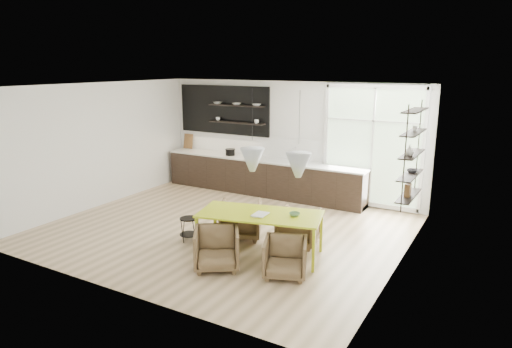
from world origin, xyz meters
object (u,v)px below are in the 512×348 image
object	(u,v)px
dining_table	(260,216)
wire_stool	(189,226)
armchair_back_right	(299,227)
armchair_front_right	(285,257)
armchair_back_left	(241,220)
armchair_front_left	(217,249)

from	to	relation	value
dining_table	wire_stool	distance (m)	1.58
armchair_back_right	armchair_front_right	world-z (taller)	armchair_back_right
armchair_back_left	armchair_front_right	world-z (taller)	armchair_back_left
dining_table	wire_stool	bearing A→B (deg)	169.74
armchair_front_left	armchair_front_right	distance (m)	1.16
armchair_back_left	wire_stool	distance (m)	1.01
armchair_back_right	wire_stool	bearing A→B (deg)	16.89
armchair_back_right	armchair_front_left	xyz separation A→B (m)	(-0.74, -1.63, 0.00)
armchair_back_left	armchair_back_right	distance (m)	1.15
armchair_front_right	wire_stool	size ratio (longest dim) A/B	1.51
armchair_back_left	armchair_front_left	world-z (taller)	armchair_back_left
armchair_back_right	armchair_back_left	bearing A→B (deg)	3.93
dining_table	armchair_front_right	size ratio (longest dim) A/B	3.34
armchair_front_right	wire_stool	xyz separation A→B (m)	(-2.27, 0.44, -0.02)
armchair_back_right	wire_stool	size ratio (longest dim) A/B	1.62
dining_table	armchair_front_right	bearing A→B (deg)	-48.42
armchair_front_right	armchair_front_left	bearing A→B (deg)	173.09
dining_table	armchair_front_left	bearing A→B (deg)	-127.73
dining_table	wire_stool	size ratio (longest dim) A/B	5.03
armchair_back_right	armchair_front_left	world-z (taller)	armchair_front_left
armchair_front_left	wire_stool	world-z (taller)	armchair_front_left
dining_table	armchair_back_right	distance (m)	0.98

